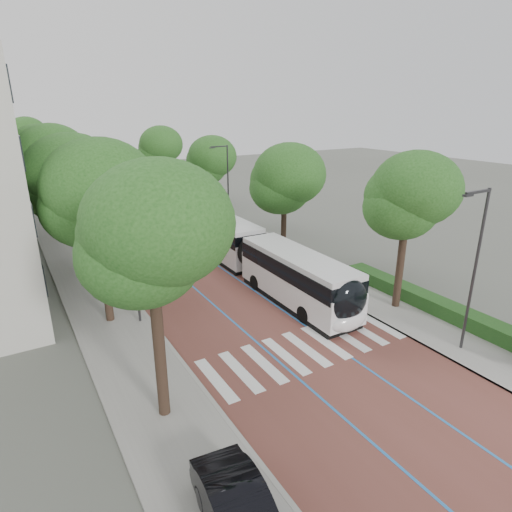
% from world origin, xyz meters
% --- Properties ---
extents(ground, '(160.00, 160.00, 0.00)m').
position_xyz_m(ground, '(0.00, 0.00, 0.00)').
color(ground, '#51544C').
rests_on(ground, ground).
extents(road, '(11.00, 140.00, 0.02)m').
position_xyz_m(road, '(0.00, 40.00, 0.01)').
color(road, brown).
rests_on(road, ground).
extents(sidewalk_left, '(4.00, 140.00, 0.12)m').
position_xyz_m(sidewalk_left, '(-7.50, 40.00, 0.06)').
color(sidewalk_left, gray).
rests_on(sidewalk_left, ground).
extents(sidewalk_right, '(4.00, 140.00, 0.12)m').
position_xyz_m(sidewalk_right, '(7.50, 40.00, 0.06)').
color(sidewalk_right, gray).
rests_on(sidewalk_right, ground).
extents(kerb_left, '(0.20, 140.00, 0.14)m').
position_xyz_m(kerb_left, '(-5.60, 40.00, 0.06)').
color(kerb_left, gray).
rests_on(kerb_left, ground).
extents(kerb_right, '(0.20, 140.00, 0.14)m').
position_xyz_m(kerb_right, '(5.60, 40.00, 0.06)').
color(kerb_right, gray).
rests_on(kerb_right, ground).
extents(zebra_crossing, '(10.55, 3.60, 0.01)m').
position_xyz_m(zebra_crossing, '(0.20, 1.00, 0.03)').
color(zebra_crossing, silver).
rests_on(zebra_crossing, ground).
extents(lane_line_left, '(0.12, 126.00, 0.01)m').
position_xyz_m(lane_line_left, '(-1.60, 40.00, 0.02)').
color(lane_line_left, '#236AB2').
rests_on(lane_line_left, road).
extents(lane_line_right, '(0.12, 126.00, 0.01)m').
position_xyz_m(lane_line_right, '(1.60, 40.00, 0.02)').
color(lane_line_right, '#236AB2').
rests_on(lane_line_right, road).
extents(hedge, '(1.20, 14.00, 0.80)m').
position_xyz_m(hedge, '(9.10, 0.00, 0.52)').
color(hedge, '#174217').
rests_on(hedge, sidewalk_right).
extents(streetlight_near, '(1.82, 0.20, 8.00)m').
position_xyz_m(streetlight_near, '(6.62, -3.00, 4.82)').
color(streetlight_near, '#313133').
rests_on(streetlight_near, sidewalk_right).
extents(streetlight_far, '(1.82, 0.20, 8.00)m').
position_xyz_m(streetlight_far, '(6.62, 22.00, 4.82)').
color(streetlight_far, '#313133').
rests_on(streetlight_far, sidewalk_right).
extents(lamp_post_left, '(0.14, 0.14, 8.00)m').
position_xyz_m(lamp_post_left, '(-6.10, 8.00, 4.12)').
color(lamp_post_left, '#313133').
rests_on(lamp_post_left, sidewalk_left).
extents(trees_left, '(6.42, 60.25, 9.54)m').
position_xyz_m(trees_left, '(-7.50, 24.89, 6.86)').
color(trees_left, black).
rests_on(trees_left, ground).
extents(trees_right, '(5.81, 47.35, 8.70)m').
position_xyz_m(trees_right, '(7.70, 23.99, 6.01)').
color(trees_right, black).
rests_on(trees_right, ground).
extents(lead_bus, '(2.70, 18.42, 3.20)m').
position_xyz_m(lead_bus, '(2.96, 9.38, 1.63)').
color(lead_bus, black).
rests_on(lead_bus, ground).
extents(bus_queued_0, '(3.10, 12.50, 3.20)m').
position_xyz_m(bus_queued_0, '(2.50, 25.60, 1.62)').
color(bus_queued_0, silver).
rests_on(bus_queued_0, ground).
extents(bus_queued_1, '(2.71, 12.43, 3.20)m').
position_xyz_m(bus_queued_1, '(3.04, 38.50, 1.62)').
color(bus_queued_1, silver).
rests_on(bus_queued_1, ground).
extents(bus_queued_2, '(2.74, 12.44, 3.20)m').
position_xyz_m(bus_queued_2, '(2.80, 51.71, 1.62)').
color(bus_queued_2, silver).
rests_on(bus_queued_2, ground).
extents(bus_queued_3, '(3.11, 12.50, 3.20)m').
position_xyz_m(bus_queued_3, '(3.11, 64.75, 1.62)').
color(bus_queued_3, silver).
rests_on(bus_queued_3, ground).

